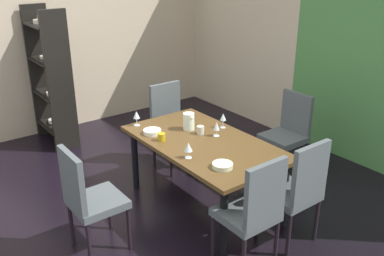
{
  "coord_description": "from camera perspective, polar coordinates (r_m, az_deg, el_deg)",
  "views": [
    {
      "loc": [
        3.26,
        -1.86,
        2.49
      ],
      "look_at": [
        0.09,
        0.53,
        0.85
      ],
      "focal_mm": 40.0,
      "sensor_mm": 36.0,
      "label": 1
    }
  ],
  "objects": [
    {
      "name": "cup_right",
      "position": [
        4.28,
        -4.09,
        -1.2
      ],
      "size": [
        0.08,
        0.08,
        0.08
      ],
      "primitive_type": "cylinder",
      "color": "#BF9815",
      "rests_on": "dining_table"
    },
    {
      "name": "chair_head_near",
      "position": [
        3.8,
        -13.73,
        -8.83
      ],
      "size": [
        0.44,
        0.44,
        1.0
      ],
      "color": "#4D5356",
      "rests_on": "ground_plane"
    },
    {
      "name": "wine_glass_near_shelf",
      "position": [
        3.88,
        -0.5,
        -2.59
      ],
      "size": [
        0.08,
        0.08,
        0.15
      ],
      "color": "silver",
      "rests_on": "dining_table"
    },
    {
      "name": "display_shelf",
      "position": [
        6.08,
        -18.36,
        6.56
      ],
      "size": [
        0.76,
        0.34,
        1.86
      ],
      "color": "black",
      "rests_on": "ground_plane"
    },
    {
      "name": "left_interior_panel",
      "position": [
        6.43,
        -20.11,
        11.53
      ],
      "size": [
        0.1,
        5.67,
        2.84
      ],
      "primitive_type": "cube",
      "color": "beige",
      "rests_on": "ground_plane"
    },
    {
      "name": "dining_table",
      "position": [
        4.3,
        1.6,
        -2.79
      ],
      "size": [
        1.7,
        0.96,
        0.74
      ],
      "color": "brown",
      "rests_on": "ground_plane"
    },
    {
      "name": "wine_glass_north",
      "position": [
        4.56,
        4.17,
        1.42
      ],
      "size": [
        0.06,
        0.06,
        0.16
      ],
      "color": "silver",
      "rests_on": "dining_table"
    },
    {
      "name": "pitcher_left",
      "position": [
        4.51,
        -0.44,
        0.91
      ],
      "size": [
        0.14,
        0.12,
        0.18
      ],
      "color": "silver",
      "rests_on": "dining_table"
    },
    {
      "name": "wine_glass_south",
      "position": [
        4.65,
        -7.42,
        1.7
      ],
      "size": [
        0.07,
        0.07,
        0.16
      ],
      "color": "silver",
      "rests_on": "dining_table"
    },
    {
      "name": "chair_head_far",
      "position": [
        5.15,
        12.74,
        -0.26
      ],
      "size": [
        0.44,
        0.45,
        0.98
      ],
      "rotation": [
        0.0,
        0.0,
        3.14
      ],
      "color": "#4D5356",
      "rests_on": "ground_plane"
    },
    {
      "name": "chair_left_far",
      "position": [
        5.21,
        -2.84,
        0.8
      ],
      "size": [
        0.44,
        0.44,
        1.03
      ],
      "rotation": [
        0.0,
        0.0,
        -1.57
      ],
      "color": "#4D5356",
      "rests_on": "ground_plane"
    },
    {
      "name": "wine_glass_front",
      "position": [
        4.35,
        3.29,
        0.21
      ],
      "size": [
        0.07,
        0.07,
        0.15
      ],
      "color": "silver",
      "rests_on": "dining_table"
    },
    {
      "name": "chair_right_far",
      "position": [
        3.9,
        13.87,
        -7.81
      ],
      "size": [
        0.44,
        0.44,
        1.03
      ],
      "rotation": [
        0.0,
        0.0,
        1.57
      ],
      "color": "#4D5356",
      "rests_on": "ground_plane"
    },
    {
      "name": "serving_bowl_east",
      "position": [
        3.76,
        4.09,
        -5.01
      ],
      "size": [
        0.18,
        0.18,
        0.04
      ],
      "primitive_type": "cylinder",
      "color": "beige",
      "rests_on": "dining_table"
    },
    {
      "name": "chair_right_near",
      "position": [
        3.55,
        8.21,
        -10.61
      ],
      "size": [
        0.44,
        0.44,
        1.03
      ],
      "rotation": [
        0.0,
        0.0,
        1.57
      ],
      "color": "#4D5356",
      "rests_on": "ground_plane"
    },
    {
      "name": "back_panel_interior",
      "position": [
        6.86,
        6.35,
        13.32
      ],
      "size": [
        2.37,
        0.1,
        2.84
      ],
      "primitive_type": "cube",
      "color": "beige",
      "rests_on": "ground_plane"
    },
    {
      "name": "serving_bowl_corner",
      "position": [
        4.45,
        -5.32,
        -0.49
      ],
      "size": [
        0.19,
        0.19,
        0.04
      ],
      "primitive_type": "cylinder",
      "color": "white",
      "rests_on": "dining_table"
    },
    {
      "name": "cup_west",
      "position": [
        4.42,
        1.13,
        -0.26
      ],
      "size": [
        0.08,
        0.08,
        0.08
      ],
      "primitive_type": "cylinder",
      "color": "beige",
      "rests_on": "dining_table"
    },
    {
      "name": "ground_plane",
      "position": [
        4.51,
        -6.22,
        -11.37
      ],
      "size": [
        5.71,
        5.67,
        0.02
      ],
      "primitive_type": "cube",
      "color": "black"
    }
  ]
}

